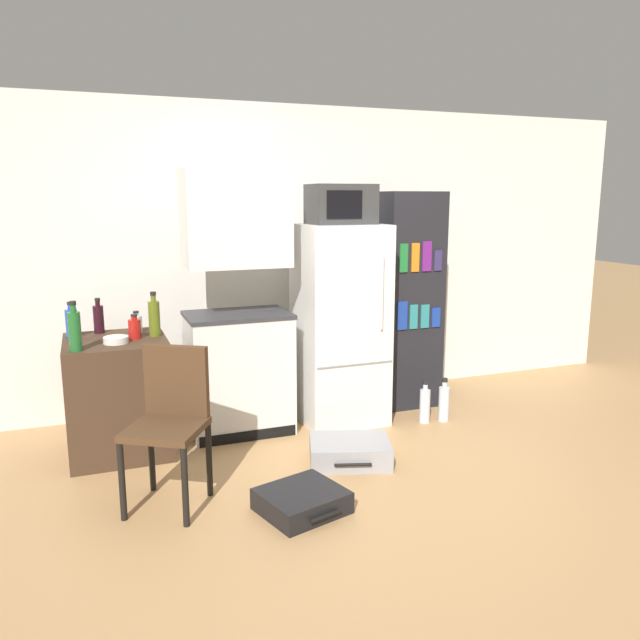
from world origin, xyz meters
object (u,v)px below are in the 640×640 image
at_px(bookshelf, 410,301).
at_px(water_bottle_middle, 444,403).
at_px(suitcase_large_flat, 350,451).
at_px(bottle_olive_oil, 154,317).
at_px(refrigerator, 340,324).
at_px(bottle_ketchup_red, 135,328).
at_px(bottle_clear_short, 137,324).
at_px(bottle_blue_soda, 72,323).
at_px(chair, 171,411).
at_px(side_table, 119,396).
at_px(water_bottle_front, 425,405).
at_px(bowl, 116,340).
at_px(microwave, 341,204).
at_px(bottle_wine_dark, 99,318).
at_px(bottle_green_tall, 75,330).
at_px(suitcase_small_flat, 302,501).
at_px(kitchen_hutch, 238,313).

distance_m(bookshelf, water_bottle_middle, 0.89).
bearing_deg(suitcase_large_flat, bottle_olive_oil, 164.22).
relative_size(refrigerator, water_bottle_middle, 4.44).
relative_size(bookshelf, bottle_ketchup_red, 10.56).
height_order(bottle_clear_short, bottle_blue_soda, bottle_blue_soda).
bearing_deg(chair, bottle_blue_soda, 147.47).
relative_size(side_table, water_bottle_front, 2.36).
xyz_separation_m(bookshelf, water_bottle_middle, (0.08, -0.47, -0.75)).
xyz_separation_m(refrigerator, bowl, (-1.67, -0.17, 0.05)).
xyz_separation_m(microwave, bottle_wine_dark, (-1.77, 0.21, -0.79)).
xyz_separation_m(bottle_wine_dark, suitcase_large_flat, (1.51, -1.01, -0.83)).
bearing_deg(bottle_ketchup_red, bottle_clear_short, 81.71).
xyz_separation_m(bottle_olive_oil, bottle_blue_soda, (-0.54, 0.15, -0.03)).
height_order(bottle_green_tall, bottle_blue_soda, bottle_green_tall).
xyz_separation_m(bottle_olive_oil, chair, (-0.02, -0.90, -0.38)).
xyz_separation_m(side_table, suitcase_small_flat, (0.90, -1.27, -0.34)).
height_order(refrigerator, microwave, microwave).
height_order(bottle_olive_oil, water_bottle_middle, bottle_olive_oil).
xyz_separation_m(refrigerator, bottle_blue_soda, (-1.94, 0.12, 0.13)).
relative_size(bottle_olive_oil, water_bottle_front, 0.91).
distance_m(bottle_wine_dark, water_bottle_middle, 2.69).
bearing_deg(bottle_green_tall, suitcase_small_flat, -41.45).
relative_size(microwave, water_bottle_middle, 1.36).
relative_size(bottle_clear_short, bottle_blue_soda, 0.64).
distance_m(kitchen_hutch, water_bottle_middle, 1.78).
distance_m(bottle_olive_oil, suitcase_large_flat, 1.63).
bearing_deg(bottle_olive_oil, bottle_green_tall, -151.58).
distance_m(refrigerator, bottle_green_tall, 1.95).
height_order(bottle_ketchup_red, water_bottle_front, bottle_ketchup_red).
distance_m(bottle_clear_short, suitcase_small_flat, 1.79).
xyz_separation_m(refrigerator, bottle_olive_oil, (-1.41, -0.03, 0.16)).
relative_size(bottle_clear_short, chair, 0.17).
bearing_deg(suitcase_small_flat, bottle_green_tall, 122.24).
distance_m(bowl, chair, 0.84).
relative_size(kitchen_hutch, refrigerator, 1.26).
height_order(refrigerator, water_bottle_front, refrigerator).
xyz_separation_m(side_table, bowl, (0.00, -0.12, 0.42)).
bearing_deg(bowl, refrigerator, 5.68).
xyz_separation_m(microwave, bottle_clear_short, (-1.52, 0.11, -0.83)).
bearing_deg(chair, suitcase_large_flat, 37.41).
bearing_deg(bottle_ketchup_red, bowl, -144.64).
height_order(bookshelf, bottle_green_tall, bookshelf).
bearing_deg(bottle_blue_soda, bottle_ketchup_red, -25.84).
bearing_deg(kitchen_hutch, bottle_blue_soda, 176.40).
bearing_deg(refrigerator, bottle_wine_dark, 173.26).
distance_m(bottle_green_tall, bottle_blue_soda, 0.43).
distance_m(side_table, chair, 0.92).
relative_size(bottle_ketchup_red, bowl, 1.06).
bearing_deg(bottle_ketchup_red, bookshelf, 5.38).
distance_m(side_table, bottle_olive_oil, 0.59).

